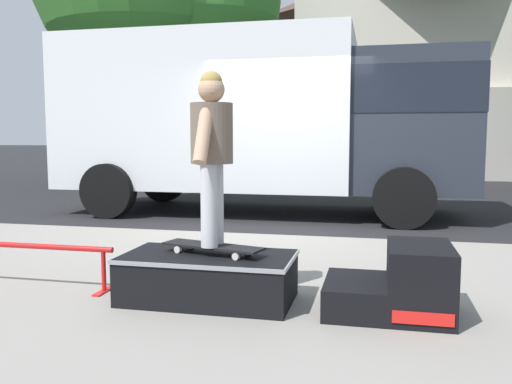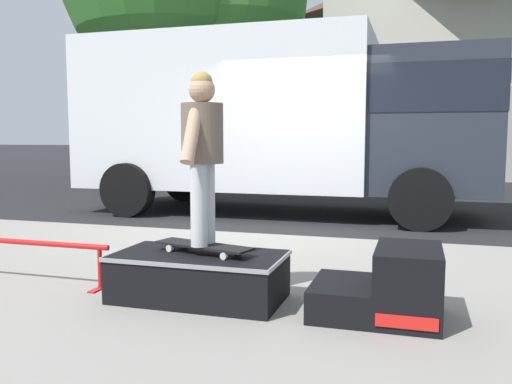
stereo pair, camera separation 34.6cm
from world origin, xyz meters
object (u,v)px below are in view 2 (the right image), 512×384
at_px(kicker_ramp, 388,288).
at_px(skateboard, 203,246).
at_px(grind_rail, 26,250).
at_px(box_truck, 282,115).
at_px(skate_box, 199,275).
at_px(skater_kid, 202,144).

bearing_deg(kicker_ramp, skateboard, 179.08).
bearing_deg(skateboard, grind_rail, 179.65).
relative_size(skateboard, box_truck, 0.12).
bearing_deg(kicker_ramp, skate_box, 179.98).
xyz_separation_m(skate_box, box_truck, (-0.73, 5.45, 1.39)).
relative_size(skate_box, grind_rail, 0.81).
bearing_deg(box_truck, skate_box, -82.42).
bearing_deg(skate_box, skateboard, 35.91).
bearing_deg(skater_kid, skateboard, 93.58).
relative_size(kicker_ramp, box_truck, 0.12).
xyz_separation_m(grind_rail, skater_kid, (1.59, -0.01, 0.89)).
relative_size(skate_box, kicker_ramp, 1.49).
bearing_deg(skateboard, skate_box, -144.09).
bearing_deg(skater_kid, skate_box, -144.09).
relative_size(skate_box, skateboard, 1.57).
height_order(grind_rail, skateboard, skateboard).
distance_m(kicker_ramp, grind_rail, 2.93).
distance_m(grind_rail, skateboard, 1.60).
height_order(skater_kid, box_truck, box_truck).
relative_size(kicker_ramp, skateboard, 1.05).
distance_m(grind_rail, skater_kid, 1.82).
bearing_deg(skater_kid, kicker_ramp, -0.92).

